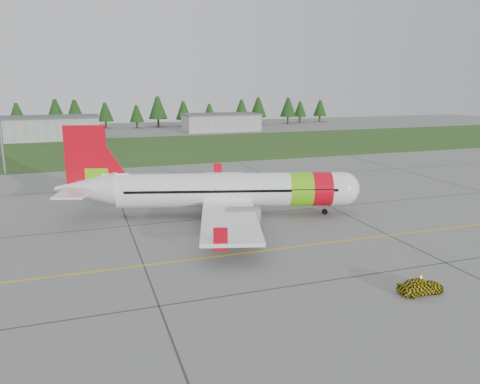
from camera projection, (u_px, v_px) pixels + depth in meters
name	position (u px, v px, depth m)	size (l,w,h in m)	color
ground	(346.00, 278.00, 37.55)	(320.00, 320.00, 0.00)	gray
aircraft	(224.00, 190.00, 54.49)	(34.56, 32.60, 10.71)	white
follow_me_car	(422.00, 271.00, 34.43)	(1.40, 1.19, 3.49)	yellow
grass_strip	(165.00, 148.00, 113.05)	(320.00, 50.00, 0.03)	#30561E
taxi_guideline	(301.00, 246.00, 44.91)	(120.00, 0.25, 0.02)	gold
hangar_west	(38.00, 129.00, 128.64)	(32.00, 14.00, 6.00)	#A8A8A3
hangar_east	(221.00, 123.00, 153.54)	(24.00, 12.00, 5.20)	#A8A8A3
treeline	(136.00, 113.00, 163.48)	(160.00, 8.00, 10.00)	#1C3F14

